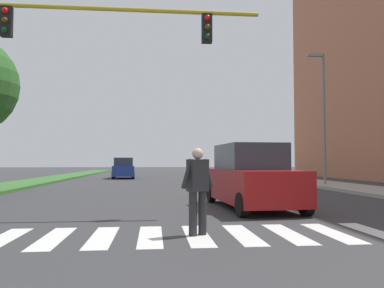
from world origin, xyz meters
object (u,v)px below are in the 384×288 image
Objects in this scene: traffic_light_gantry at (7,48)px; pedestrian_performer at (198,187)px; suv_crossing at (251,178)px; sedan_midblock at (123,169)px; street_lamp_right at (322,106)px.

traffic_light_gantry is 5.77× the size of pedestrian_performer.
sedan_midblock is (-5.55, 21.45, -0.12)m from suv_crossing.
street_lamp_right is at bearing 57.25° from pedestrian_performer.
pedestrian_performer is (4.70, -2.93, -3.46)m from traffic_light_gantry.
traffic_light_gantry is at bearing -169.32° from suv_crossing.
suv_crossing is at bearing -125.15° from street_lamp_right.
street_lamp_right is (13.45, 10.67, 0.20)m from traffic_light_gantry.
suv_crossing is (2.14, 4.22, -0.00)m from pedestrian_performer.
sedan_midblock is at bearing 97.56° from pedestrian_performer.
suv_crossing is at bearing 63.08° from pedestrian_performer.
suv_crossing is (6.85, 1.29, -3.46)m from traffic_light_gantry.
pedestrian_performer is 4.73m from suv_crossing.
traffic_light_gantry reaches higher than pedestrian_performer.
street_lamp_right reaches higher than sedan_midblock.
traffic_light_gantry is at bearing -93.27° from sedan_midblock.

